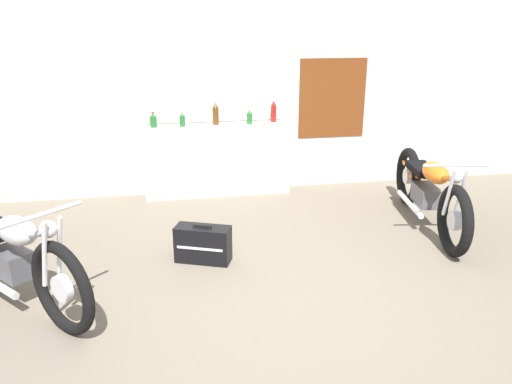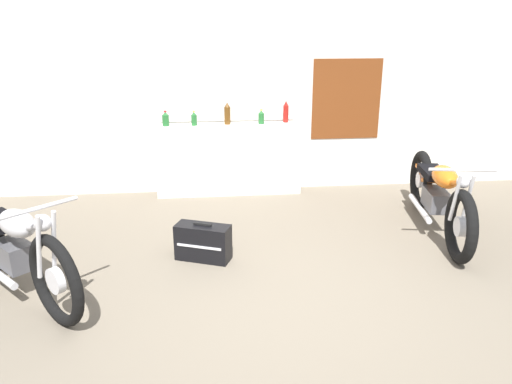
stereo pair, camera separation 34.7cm
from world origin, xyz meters
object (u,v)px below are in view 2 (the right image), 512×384
Objects in this scene: bottle_right_center at (261,117)px; motorcycle_silver at (16,248)px; bottle_center at (227,114)px; hard_case_black at (203,242)px; bottle_rightmost at (286,112)px; motorcycle_orange at (438,195)px; bottle_left_center at (194,119)px; bottle_leftmost at (166,119)px.

bottle_right_center is 3.48m from motorcycle_silver.
bottle_center reaches higher than hard_case_black.
bottle_center is at bearing 178.02° from bottle_right_center.
bottle_rightmost reaches higher than motorcycle_silver.
bottle_center reaches higher than motorcycle_orange.
hard_case_black is at bearing -170.23° from motorcycle_orange.
bottle_left_center is at bearing 58.73° from motorcycle_silver.
bottle_right_center is (0.88, 0.02, 0.00)m from bottle_left_center.
motorcycle_silver is (-2.37, -2.47, -0.61)m from bottle_right_center.
bottle_leftmost is 2.18m from hard_case_black.
bottle_rightmost reaches higher than bottle_left_center.
motorcycle_silver is (-1.12, -2.46, -0.61)m from bottle_leftmost.
bottle_rightmost is at bearing 132.90° from motorcycle_orange.
motorcycle_orange is at bearing -29.06° from bottle_left_center.
bottle_left_center is 3.14m from motorcycle_orange.
motorcycle_orange is 3.85× the size of hard_case_black.
bottle_right_center is at bearing -168.51° from bottle_rightmost.
bottle_right_center is (1.25, 0.01, -0.00)m from bottle_leftmost.
bottle_leftmost reaches higher than hard_case_black.
bottle_left_center reaches higher than motorcycle_orange.
bottle_rightmost is (0.34, 0.07, 0.05)m from bottle_right_center.
hard_case_black is at bearing 18.02° from motorcycle_silver.
bottle_center reaches higher than bottle_left_center.
bottle_rightmost is (1.58, 0.08, 0.05)m from bottle_leftmost.
bottle_center reaches higher than motorcycle_silver.
motorcycle_orange is at bearing -34.13° from bottle_center.
bottle_leftmost is 0.12× the size of motorcycle_silver.
bottle_left_center is 2.13m from hard_case_black.
hard_case_black is at bearing -77.17° from bottle_leftmost.
bottle_center is 0.45m from bottle_right_center.
bottle_rightmost is at bearing 2.93° from bottle_leftmost.
bottle_rightmost reaches higher than motorcycle_orange.
hard_case_black is (-1.14, -2.03, -0.92)m from bottle_rightmost.
bottle_leftmost is 3.46m from motorcycle_orange.
hard_case_black is at bearing -87.69° from bottle_left_center.
bottle_leftmost is 0.09× the size of motorcycle_orange.
bottle_leftmost is at bearing 153.84° from motorcycle_orange.
hard_case_black is (-0.80, -1.96, -0.87)m from bottle_right_center.
bottle_center reaches higher than bottle_rightmost.
bottle_rightmost is at bearing 3.90° from bottle_center.
bottle_left_center is at bearing 150.94° from motorcycle_orange.
bottle_rightmost is (1.22, 0.09, 0.05)m from bottle_left_center.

